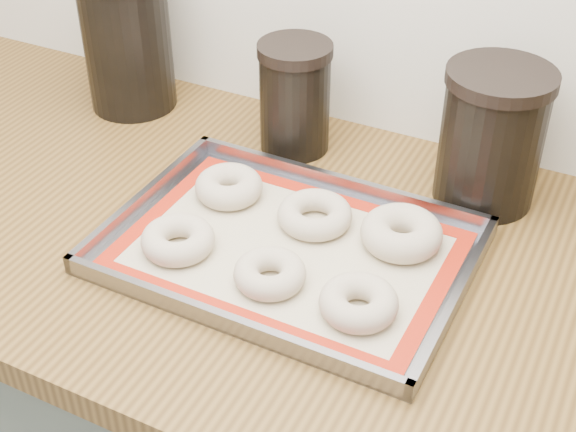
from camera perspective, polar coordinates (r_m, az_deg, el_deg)
The scene contains 12 objects.
countertop at distance 1.09m, azimuth -1.25°, elevation -2.06°, with size 3.06×0.68×0.04m, color brown.
baking_tray at distance 1.04m, azimuth 0.00°, elevation -2.35°, with size 0.46×0.33×0.03m.
baking_mat at distance 1.04m, azimuth 0.00°, elevation -2.44°, with size 0.42×0.29×0.00m.
bagel_front_left at distance 1.04m, azimuth -7.83°, elevation -1.68°, with size 0.10×0.10×0.03m, color #BDAC93.
bagel_front_mid at distance 0.98m, azimuth -1.30°, elevation -4.10°, with size 0.09×0.09×0.03m, color #BDAC93.
bagel_front_right at distance 0.94m, azimuth 5.04°, elevation -6.14°, with size 0.09×0.09×0.03m, color #BDAC93.
bagel_back_left at distance 1.13m, azimuth -4.23°, elevation 2.11°, with size 0.10×0.10×0.04m, color #BDAC93.
bagel_back_mid at distance 1.08m, azimuth 1.91°, elevation 0.09°, with size 0.10×0.10×0.03m, color #BDAC93.
bagel_back_right at distance 1.05m, azimuth 8.07°, elevation -1.20°, with size 0.11×0.11×0.04m, color #BDAC93.
canister_left at distance 1.35m, azimuth -11.39°, elevation 12.32°, with size 0.15×0.15×0.24m.
canister_mid at distance 1.22m, azimuth 0.48°, elevation 8.45°, with size 0.11×0.11×0.17m.
canister_right at distance 1.13m, azimuth 14.28°, elevation 5.49°, with size 0.15×0.15×0.20m.
Camera 1 is at (0.40, 0.92, 1.56)m, focal length 50.00 mm.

